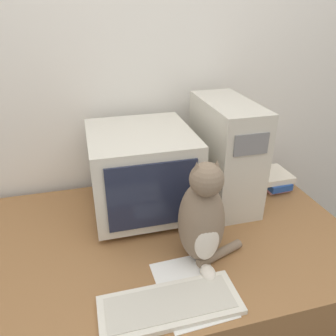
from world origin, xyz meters
The scene contains 9 objects.
wall_back centered at (0.00, 1.01, 1.25)m, with size 7.00×0.05×2.50m.
desk centered at (0.00, 0.47, 0.38)m, with size 1.55×0.94×0.76m.
crt_monitor centered at (-0.03, 0.69, 0.95)m, with size 0.43×0.46×0.37m.
computer_tower centered at (0.36, 0.67, 1.00)m, with size 0.20×0.44×0.47m.
keyboard centered at (-0.05, 0.12, 0.77)m, with size 0.44×0.17×0.02m.
cat centered at (0.12, 0.30, 0.94)m, with size 0.26×0.24×0.41m.
book_stack centered at (0.65, 0.71, 0.80)m, with size 0.16×0.19×0.08m.
pen centered at (-0.12, 0.19, 0.77)m, with size 0.15×0.02×0.01m.
paper_sheet centered at (0.04, 0.17, 0.76)m, with size 0.22×0.30×0.00m.
Camera 1 is at (-0.24, -0.57, 1.60)m, focal length 35.00 mm.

